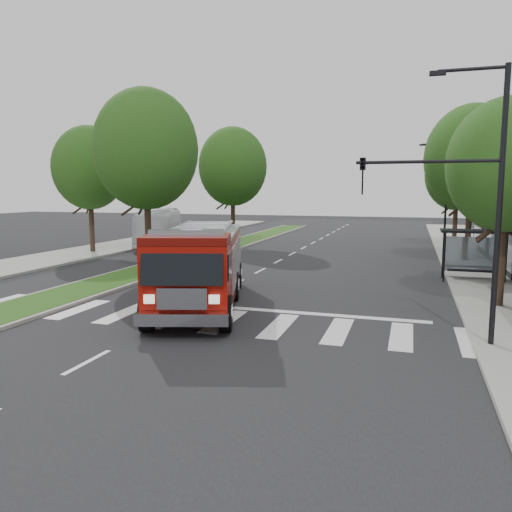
{
  "coord_description": "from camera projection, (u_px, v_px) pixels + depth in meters",
  "views": [
    {
      "loc": [
        8.16,
        -18.94,
        4.58
      ],
      "look_at": [
        1.89,
        1.14,
        1.8
      ],
      "focal_mm": 35.0,
      "sensor_mm": 36.0,
      "label": 1
    }
  ],
  "objects": [
    {
      "name": "streetlight_right_near",
      "position": [
        466.0,
        187.0,
        14.17
      ],
      "size": [
        4.08,
        0.22,
        8.0
      ],
      "color": "black",
      "rests_on": "ground"
    },
    {
      "name": "tree_median_near",
      "position": [
        146.0,
        149.0,
        27.49
      ],
      "size": [
        5.8,
        5.8,
        10.16
      ],
      "color": "black",
      "rests_on": "ground"
    },
    {
      "name": "tree_right_near",
      "position": [
        507.0,
        165.0,
        18.71
      ],
      "size": [
        4.4,
        4.4,
        8.05
      ],
      "color": "black",
      "rests_on": "ground"
    },
    {
      "name": "median",
      "position": [
        225.0,
        247.0,
        39.73
      ],
      "size": [
        3.0,
        50.0,
        0.15
      ],
      "color": "gray",
      "rests_on": "ground"
    },
    {
      "name": "ground",
      "position": [
        205.0,
        300.0,
        20.94
      ],
      "size": [
        140.0,
        140.0,
        0.0
      ],
      "primitive_type": "plane",
      "color": "black",
      "rests_on": "ground"
    },
    {
      "name": "bus_shelter",
      "position": [
        474.0,
        241.0,
        25.07
      ],
      "size": [
        3.2,
        1.6,
        2.61
      ],
      "color": "black",
      "rests_on": "ground"
    },
    {
      "name": "tree_left_mid",
      "position": [
        89.0,
        168.0,
        35.62
      ],
      "size": [
        5.2,
        5.2,
        9.16
      ],
      "color": "black",
      "rests_on": "ground"
    },
    {
      "name": "fire_engine",
      "position": [
        200.0,
        266.0,
        19.73
      ],
      "size": [
        5.44,
        9.97,
        3.31
      ],
      "rotation": [
        0.0,
        0.0,
        0.29
      ],
      "color": "#5A0904",
      "rests_on": "ground"
    },
    {
      "name": "tree_right_far",
      "position": [
        458.0,
        174.0,
        39.48
      ],
      "size": [
        5.0,
        5.0,
        8.73
      ],
      "color": "black",
      "rests_on": "ground"
    },
    {
      "name": "city_bus",
      "position": [
        159.0,
        227.0,
        41.72
      ],
      "size": [
        6.33,
        11.19,
        3.06
      ],
      "primitive_type": "imported",
      "rotation": [
        0.0,
        0.0,
        0.37
      ],
      "color": "silver",
      "rests_on": "ground"
    },
    {
      "name": "tree_right_mid",
      "position": [
        472.0,
        158.0,
        29.94
      ],
      "size": [
        5.6,
        5.6,
        9.72
      ],
      "color": "black",
      "rests_on": "ground"
    },
    {
      "name": "tree_median_far",
      "position": [
        233.0,
        167.0,
        40.78
      ],
      "size": [
        5.6,
        5.6,
        9.72
      ],
      "color": "black",
      "rests_on": "ground"
    },
    {
      "name": "sidewalk_right",
      "position": [
        494.0,
        275.0,
        26.7
      ],
      "size": [
        5.0,
        80.0,
        0.15
      ],
      "primitive_type": "cube",
      "color": "gray",
      "rests_on": "ground"
    },
    {
      "name": "sidewalk_left",
      "position": [
        69.0,
        255.0,
        34.67
      ],
      "size": [
        5.0,
        80.0,
        0.15
      ],
      "primitive_type": "cube",
      "color": "gray",
      "rests_on": "ground"
    },
    {
      "name": "streetlight_right_far",
      "position": [
        444.0,
        192.0,
        36.22
      ],
      "size": [
        2.11,
        0.2,
        8.0
      ],
      "color": "black",
      "rests_on": "ground"
    }
  ]
}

